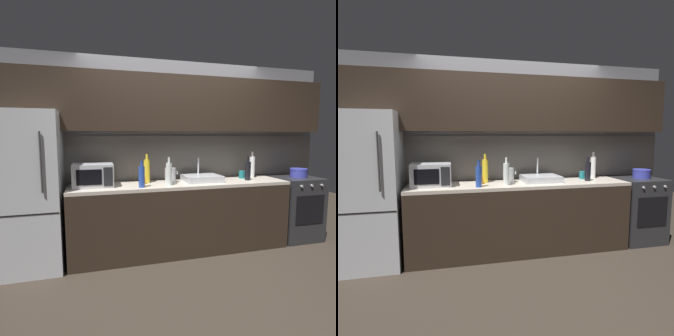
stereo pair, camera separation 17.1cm
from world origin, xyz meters
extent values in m
plane|color=#2D261E|center=(0.00, 0.00, 0.00)|extent=(10.00, 10.00, 0.00)
cube|color=slate|center=(0.00, 1.30, 1.25)|extent=(4.54, 0.10, 2.50)
cube|color=slate|center=(0.00, 1.25, 1.20)|extent=(4.54, 0.01, 0.60)
cube|color=black|center=(0.00, 1.08, 1.90)|extent=(4.17, 0.34, 0.70)
cube|color=black|center=(0.00, 0.90, 0.43)|extent=(2.80, 0.60, 0.86)
cube|color=#B2A899|center=(0.00, 0.90, 0.88)|extent=(2.80, 0.60, 0.04)
cube|color=#ADAFB5|center=(-1.78, 0.90, 0.88)|extent=(0.68, 0.66, 1.76)
cube|color=black|center=(-1.78, 0.57, 0.70)|extent=(0.67, 0.00, 0.01)
cylinder|color=#333333|center=(-1.59, 0.55, 1.23)|extent=(0.02, 0.02, 0.62)
cube|color=#232326|center=(1.74, 0.90, 0.45)|extent=(0.60, 0.60, 0.90)
cube|color=black|center=(1.74, 0.60, 0.50)|extent=(0.45, 0.01, 0.40)
cylinder|color=#B2B2B7|center=(1.57, 0.59, 0.83)|extent=(0.03, 0.02, 0.03)
cylinder|color=#B2B2B7|center=(1.74, 0.59, 0.83)|extent=(0.03, 0.02, 0.03)
cylinder|color=#B2B2B7|center=(1.90, 0.59, 0.83)|extent=(0.03, 0.02, 0.03)
cube|color=#A8AAAF|center=(-1.10, 0.92, 1.04)|extent=(0.46, 0.34, 0.27)
cube|color=black|center=(-1.14, 0.75, 1.04)|extent=(0.28, 0.01, 0.18)
cube|color=black|center=(-0.93, 0.75, 1.04)|extent=(0.10, 0.01, 0.22)
cube|color=#ADAFB5|center=(0.29, 0.93, 0.94)|extent=(0.48, 0.38, 0.08)
cylinder|color=silver|center=(0.29, 1.06, 1.09)|extent=(0.02, 0.02, 0.22)
cylinder|color=#B7BABF|center=(-0.15, 0.94, 0.99)|extent=(0.14, 0.14, 0.19)
sphere|color=black|center=(-0.15, 0.94, 1.10)|extent=(0.02, 0.02, 0.02)
cone|color=#B7BABF|center=(-0.06, 0.94, 1.03)|extent=(0.03, 0.03, 0.05)
cylinder|color=gold|center=(-0.44, 1.01, 1.05)|extent=(0.08, 0.08, 0.30)
cylinder|color=gold|center=(-0.44, 1.01, 1.23)|extent=(0.03, 0.03, 0.07)
cylinder|color=#234299|center=(-0.56, 0.71, 1.02)|extent=(0.07, 0.07, 0.24)
cylinder|color=#234299|center=(-0.56, 0.71, 1.18)|extent=(0.03, 0.03, 0.07)
cylinder|color=silver|center=(-0.22, 0.75, 1.04)|extent=(0.07, 0.07, 0.27)
cylinder|color=silver|center=(-0.22, 0.75, 1.21)|extent=(0.03, 0.03, 0.07)
cylinder|color=black|center=(0.92, 0.86, 1.03)|extent=(0.08, 0.08, 0.25)
cylinder|color=black|center=(0.92, 0.86, 1.19)|extent=(0.03, 0.03, 0.07)
cylinder|color=silver|center=(1.10, 1.04, 1.05)|extent=(0.08, 0.08, 0.30)
cylinder|color=silver|center=(1.10, 1.04, 1.24)|extent=(0.03, 0.03, 0.07)
cylinder|color=#19666B|center=(0.93, 1.02, 0.95)|extent=(0.08, 0.08, 0.10)
cylinder|color=#B27019|center=(-0.51, 0.91, 0.95)|extent=(0.08, 0.08, 0.09)
cylinder|color=#333899|center=(1.78, 0.90, 0.95)|extent=(0.23, 0.23, 0.10)
cylinder|color=#333899|center=(1.78, 0.90, 1.01)|extent=(0.24, 0.24, 0.02)
camera|label=1|loc=(-1.08, -2.36, 1.49)|focal=29.02mm
camera|label=2|loc=(-0.92, -2.40, 1.49)|focal=29.02mm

